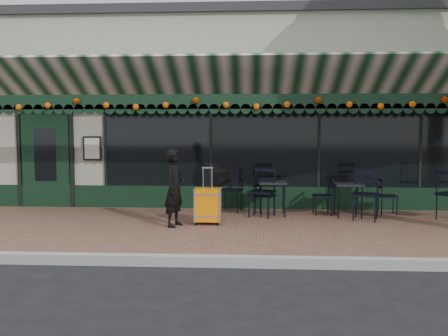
# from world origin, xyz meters

# --- Properties ---
(ground) EXTENTS (80.00, 80.00, 0.00)m
(ground) POSITION_xyz_m (0.00, 0.00, 0.00)
(ground) COLOR black
(ground) RESTS_ON ground
(sidewalk) EXTENTS (18.00, 4.00, 0.15)m
(sidewalk) POSITION_xyz_m (0.00, 2.00, 0.07)
(sidewalk) COLOR brown
(sidewalk) RESTS_ON ground
(curb) EXTENTS (18.00, 0.16, 0.15)m
(curb) POSITION_xyz_m (0.00, -0.08, 0.07)
(curb) COLOR #9E9E99
(curb) RESTS_ON ground
(restaurant_building) EXTENTS (12.00, 9.60, 4.50)m
(restaurant_building) POSITION_xyz_m (0.00, 7.84, 2.27)
(restaurant_building) COLOR #A7A491
(restaurant_building) RESTS_ON ground
(woman) EXTENTS (0.48, 0.60, 1.42)m
(woman) POSITION_xyz_m (-1.49, 1.93, 0.86)
(woman) COLOR black
(woman) RESTS_ON sidewalk
(suitcase) EXTENTS (0.47, 0.26, 1.07)m
(suitcase) POSITION_xyz_m (-0.90, 2.12, 0.51)
(suitcase) COLOR orange
(suitcase) RESTS_ON sidewalk
(cafe_table_a) EXTENTS (0.55, 0.55, 0.68)m
(cafe_table_a) POSITION_xyz_m (1.88, 3.09, 0.76)
(cafe_table_a) COLOR black
(cafe_table_a) RESTS_ON sidewalk
(cafe_table_b) EXTENTS (0.57, 0.57, 0.70)m
(cafe_table_b) POSITION_xyz_m (0.35, 3.17, 0.78)
(cafe_table_b) COLOR black
(cafe_table_b) RESTS_ON sidewalk
(chair_a_left) EXTENTS (0.42, 0.42, 0.78)m
(chair_a_left) POSITION_xyz_m (1.39, 3.28, 0.54)
(chair_a_left) COLOR black
(chair_a_left) RESTS_ON sidewalk
(chair_a_right) EXTENTS (0.39, 0.39, 0.76)m
(chair_a_right) POSITION_xyz_m (2.77, 3.43, 0.53)
(chair_a_right) COLOR black
(chair_a_right) RESTS_ON sidewalk
(chair_a_front) EXTENTS (0.63, 0.63, 0.99)m
(chair_a_front) POSITION_xyz_m (2.15, 2.72, 0.64)
(chair_a_front) COLOR black
(chair_a_front) RESTS_ON sidewalk
(chair_b_left) EXTENTS (0.54, 0.54, 0.91)m
(chair_b_left) POSITION_xyz_m (-0.52, 3.55, 0.60)
(chair_b_left) COLOR black
(chair_b_left) RESTS_ON sidewalk
(chair_b_right) EXTENTS (0.53, 0.53, 0.81)m
(chair_b_right) POSITION_xyz_m (0.18, 3.14, 0.55)
(chair_b_right) COLOR black
(chair_b_right) RESTS_ON sidewalk
(chair_b_front) EXTENTS (0.63, 0.63, 0.99)m
(chair_b_front) POSITION_xyz_m (0.12, 2.99, 0.65)
(chair_b_front) COLOR black
(chair_b_front) RESTS_ON sidewalk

